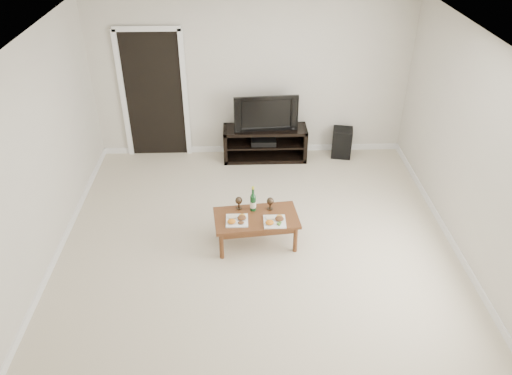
% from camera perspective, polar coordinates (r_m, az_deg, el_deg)
% --- Properties ---
extents(floor, '(5.50, 5.50, 0.00)m').
position_cam_1_polar(floor, '(6.28, 0.23, -7.83)').
color(floor, beige).
rests_on(floor, ground).
extents(back_wall, '(5.00, 0.04, 2.60)m').
position_cam_1_polar(back_wall, '(8.04, -0.51, 12.46)').
color(back_wall, beige).
rests_on(back_wall, ground).
extents(ceiling, '(5.00, 5.50, 0.04)m').
position_cam_1_polar(ceiling, '(4.99, 0.30, 15.69)').
color(ceiling, white).
rests_on(ceiling, back_wall).
extents(doorway, '(0.90, 0.02, 2.05)m').
position_cam_1_polar(doorway, '(8.22, -11.54, 10.20)').
color(doorway, black).
rests_on(doorway, ground).
extents(media_console, '(1.35, 0.45, 0.55)m').
position_cam_1_polar(media_console, '(8.21, 1.03, 5.08)').
color(media_console, black).
rests_on(media_console, ground).
extents(television, '(1.02, 0.21, 0.58)m').
position_cam_1_polar(television, '(7.96, 1.07, 8.69)').
color(television, black).
rests_on(television, media_console).
extents(av_receiver, '(0.40, 0.31, 0.08)m').
position_cam_1_polar(av_receiver, '(8.18, 0.87, 5.35)').
color(av_receiver, black).
rests_on(av_receiver, media_console).
extents(subwoofer, '(0.37, 0.37, 0.48)m').
position_cam_1_polar(subwoofer, '(8.44, 9.78, 5.09)').
color(subwoofer, black).
rests_on(subwoofer, ground).
extents(coffee_table, '(1.10, 0.68, 0.42)m').
position_cam_1_polar(coffee_table, '(6.35, 0.02, -4.89)').
color(coffee_table, brown).
rests_on(coffee_table, ground).
extents(plate_left, '(0.27, 0.27, 0.07)m').
position_cam_1_polar(plate_left, '(6.13, -2.20, -3.63)').
color(plate_left, white).
rests_on(plate_left, coffee_table).
extents(plate_right, '(0.27, 0.27, 0.07)m').
position_cam_1_polar(plate_right, '(6.11, 2.14, -3.74)').
color(plate_right, white).
rests_on(plate_right, coffee_table).
extents(wine_bottle, '(0.07, 0.07, 0.35)m').
position_cam_1_polar(wine_bottle, '(6.24, -0.34, -1.27)').
color(wine_bottle, '#103B19').
rests_on(wine_bottle, coffee_table).
extents(goblet_left, '(0.09, 0.09, 0.17)m').
position_cam_1_polar(goblet_left, '(6.32, -1.97, -1.76)').
color(goblet_left, '#3B2D20').
rests_on(goblet_left, coffee_table).
extents(goblet_right, '(0.09, 0.09, 0.17)m').
position_cam_1_polar(goblet_right, '(6.31, 1.63, -1.84)').
color(goblet_right, '#3B2D20').
rests_on(goblet_right, coffee_table).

